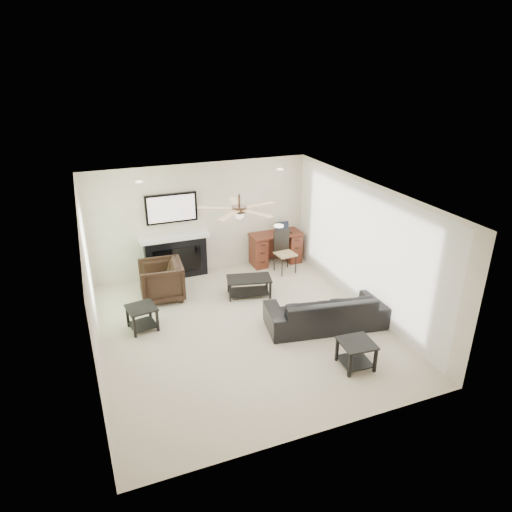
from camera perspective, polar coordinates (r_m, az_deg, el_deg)
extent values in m
plane|color=beige|center=(8.45, -1.64, -9.03)|extent=(5.50, 5.50, 0.00)
cube|color=white|center=(7.42, -1.87, 7.50)|extent=(5.00, 5.50, 0.04)
cube|color=#BFB7A2|center=(10.31, -6.91, 4.67)|extent=(5.00, 0.04, 2.50)
cube|color=#BFB7A2|center=(5.68, 7.84, -12.17)|extent=(5.00, 0.04, 2.50)
cube|color=#BFB7A2|center=(7.49, -20.11, -4.13)|extent=(0.04, 5.50, 2.50)
cube|color=#BFB7A2|center=(8.93, 13.54, 1.16)|extent=(0.04, 5.50, 2.50)
cube|color=white|center=(8.99, 12.91, 1.23)|extent=(0.04, 5.10, 2.40)
cube|color=#93BC89|center=(8.99, -20.17, -0.92)|extent=(0.04, 1.80, 2.10)
cylinder|color=#382619|center=(7.58, -2.10, 5.87)|extent=(1.40, 1.40, 0.30)
imported|color=black|center=(8.47, 8.71, -6.72)|extent=(2.28, 1.19, 0.63)
imported|color=black|center=(9.47, -11.76, -3.03)|extent=(0.93, 0.90, 0.79)
cube|color=black|center=(9.46, -0.88, -3.86)|extent=(0.99, 0.69, 0.40)
cube|color=black|center=(7.57, 12.37, -11.90)|extent=(0.56, 0.56, 0.45)
cube|color=black|center=(8.58, -14.02, -7.52)|extent=(0.57, 0.57, 0.45)
cube|color=black|center=(10.12, -10.14, 2.33)|extent=(1.52, 0.34, 1.91)
cube|color=#431A10|center=(10.90, 2.46, 0.98)|extent=(1.22, 0.56, 0.76)
cube|color=black|center=(10.39, 3.68, 0.44)|extent=(0.46, 0.48, 0.97)
cube|color=black|center=(10.78, 3.52, 3.52)|extent=(0.33, 0.24, 0.23)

